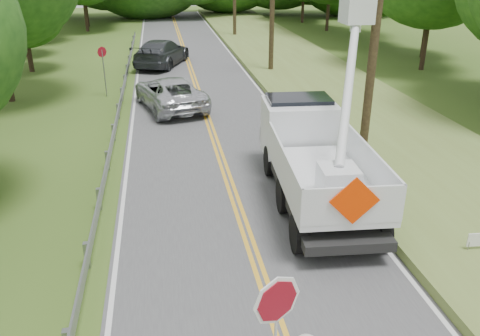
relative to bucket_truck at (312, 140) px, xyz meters
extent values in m
cube|color=#48484A|center=(-2.61, 6.40, -1.60)|extent=(7.20, 96.00, 0.02)
cube|color=gold|center=(-2.71, 6.40, -1.58)|extent=(0.12, 96.00, 0.00)
cube|color=gold|center=(-2.51, 6.40, -1.58)|extent=(0.12, 96.00, 0.00)
cube|color=silver|center=(-6.06, 6.40, -1.58)|extent=(0.12, 96.00, 0.00)
cube|color=silver|center=(0.84, 6.40, -1.58)|extent=(0.12, 96.00, 0.00)
cube|color=gray|center=(-6.71, -3.60, -1.26)|extent=(0.12, 0.14, 0.70)
cube|color=gray|center=(-6.71, -0.60, -1.26)|extent=(0.12, 0.14, 0.70)
cube|color=gray|center=(-6.71, 2.40, -1.26)|extent=(0.12, 0.14, 0.70)
cube|color=gray|center=(-6.71, 5.40, -1.26)|extent=(0.12, 0.14, 0.70)
cube|color=gray|center=(-6.71, 8.40, -1.26)|extent=(0.12, 0.14, 0.70)
cube|color=gray|center=(-6.71, 11.40, -1.26)|extent=(0.12, 0.14, 0.70)
cube|color=gray|center=(-6.71, 14.40, -1.26)|extent=(0.12, 0.14, 0.70)
cube|color=gray|center=(-6.71, 17.40, -1.26)|extent=(0.12, 0.14, 0.70)
cube|color=gray|center=(-6.71, 20.40, -1.26)|extent=(0.12, 0.14, 0.70)
cube|color=gray|center=(-6.71, 23.40, -1.26)|extent=(0.12, 0.14, 0.70)
cube|color=gray|center=(-6.71, 26.40, -1.26)|extent=(0.12, 0.14, 0.70)
cube|color=gray|center=(-6.71, 29.40, -1.26)|extent=(0.12, 0.14, 0.70)
cube|color=gray|center=(-6.61, 7.40, -1.01)|extent=(0.05, 48.00, 0.34)
cylinder|color=black|center=(2.39, 1.40, 3.39)|extent=(0.30, 0.30, 10.00)
cube|color=olive|center=(4.49, 6.40, -1.46)|extent=(7.00, 96.00, 0.30)
cylinder|color=#332319|center=(-12.41, 12.33, 0.26)|extent=(0.32, 0.32, 3.73)
cylinder|color=#332319|center=(-12.93, 19.53, -0.51)|extent=(0.32, 0.32, 2.20)
ellipsoid|color=#194111|center=(-12.93, 19.53, 2.19)|extent=(5.14, 5.14, 4.52)
cylinder|color=#332319|center=(-14.39, 25.03, -0.47)|extent=(0.32, 0.32, 2.27)
ellipsoid|color=#194111|center=(-14.39, 25.03, 2.30)|extent=(5.30, 5.30, 4.66)
cylinder|color=#332319|center=(-14.80, 31.46, -0.11)|extent=(0.32, 0.32, 2.99)
cylinder|color=#332319|center=(-11.51, 37.86, 0.15)|extent=(0.32, 0.32, 3.52)
cylinder|color=#332319|center=(-11.87, 41.54, 0.35)|extent=(0.32, 0.32, 3.90)
cylinder|color=#332319|center=(12.55, 15.87, 0.28)|extent=(0.32, 0.32, 3.77)
cylinder|color=#332319|center=(14.72, 19.82, -0.06)|extent=(0.32, 0.32, 3.10)
cylinder|color=#332319|center=(12.96, 24.77, 0.10)|extent=(0.32, 0.32, 3.41)
cylinder|color=#332319|center=(13.50, 30.03, 0.64)|extent=(0.32, 0.32, 4.49)
cylinder|color=#332319|center=(12.21, 34.23, 0.21)|extent=(0.32, 0.32, 3.64)
cylinder|color=#332319|center=(11.59, 40.95, 0.00)|extent=(0.32, 0.32, 3.21)
cylinder|color=maroon|center=(-3.32, -8.87, 1.14)|extent=(0.72, 0.32, 0.76)
cylinder|color=black|center=(-1.46, -3.78, -1.07)|extent=(0.39, 1.05, 1.03)
cylinder|color=black|center=(0.67, -3.93, -1.07)|extent=(0.39, 1.05, 1.03)
cylinder|color=black|center=(-1.31, -1.65, -1.07)|extent=(0.39, 1.05, 1.03)
cylinder|color=black|center=(0.82, -1.80, -1.07)|extent=(0.39, 1.05, 1.03)
cylinder|color=black|center=(-1.13, 1.02, -1.07)|extent=(0.39, 1.05, 1.03)
cylinder|color=black|center=(1.01, 0.87, -1.07)|extent=(0.39, 1.05, 1.03)
cube|color=black|center=(-0.22, -1.40, -1.00)|extent=(2.71, 6.98, 0.27)
cube|color=silver|center=(-0.27, -2.15, -0.46)|extent=(2.79, 5.08, 0.24)
cube|color=silver|center=(-1.48, -2.06, 0.07)|extent=(0.40, 4.91, 0.96)
cube|color=silver|center=(0.93, -2.23, 0.07)|extent=(0.40, 4.91, 0.96)
cube|color=silver|center=(-0.44, -4.58, 0.07)|extent=(2.46, 0.23, 0.96)
cube|color=silver|center=(-0.02, 1.48, -0.14)|extent=(2.54, 2.19, 1.92)
cube|color=black|center=(-0.01, 1.69, 0.55)|extent=(2.23, 1.53, 0.80)
cube|color=silver|center=(-0.35, -3.32, 0.07)|extent=(1.03, 1.03, 0.86)
cube|color=silver|center=(1.69, 1.40, 3.85)|extent=(0.91, 0.91, 0.91)
cube|color=#FF3700|center=(-0.45, -4.65, 0.23)|extent=(1.21, 0.12, 1.21)
imported|color=silver|center=(-4.24, 9.67, -0.81)|extent=(3.88, 6.03, 1.55)
imported|color=#393C41|center=(-4.45, 20.03, -0.71)|extent=(4.41, 6.50, 1.75)
cylinder|color=gray|center=(-7.58, 12.46, -0.36)|extent=(0.06, 0.06, 2.49)
cylinder|color=maroon|center=(-7.58, 12.46, 0.77)|extent=(0.44, 0.39, 0.57)
cube|color=white|center=(2.81, -4.83, -1.04)|extent=(0.52, 0.07, 0.36)
cylinder|color=gray|center=(2.60, -4.83, -1.35)|extent=(0.02, 0.02, 0.52)
camera|label=1|loc=(-4.68, -14.01, 5.42)|focal=36.38mm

